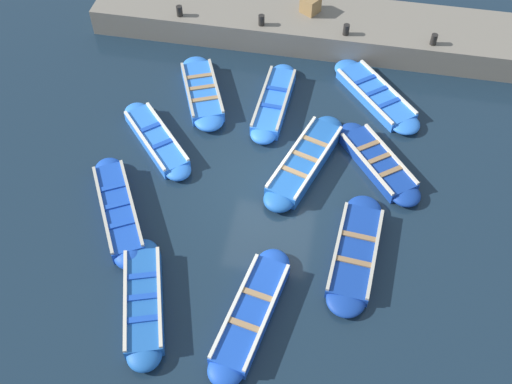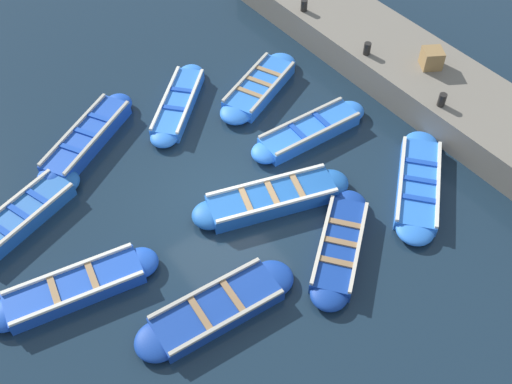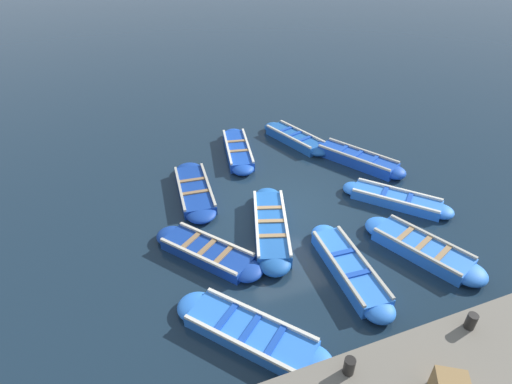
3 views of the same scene
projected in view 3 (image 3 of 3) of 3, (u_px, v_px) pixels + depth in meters
name	position (u px, v px, depth m)	size (l,w,h in m)	color
ground_plane	(284.00, 210.00, 12.46)	(120.00, 120.00, 0.00)	#162838
boat_outer_left	(422.00, 249.00, 10.73)	(3.49, 2.15, 0.41)	blue
boat_near_quay	(357.00, 159.00, 14.76)	(3.62, 2.48, 0.46)	#1947B7
boat_mid_row	(250.00, 333.00, 8.56)	(3.44, 3.09, 0.35)	blue
boat_drifting	(207.00, 252.00, 10.65)	(3.16, 2.71, 0.37)	navy
boat_far_corner	(349.00, 268.00, 10.12)	(3.58, 0.95, 0.42)	blue
boat_centre	(271.00, 227.00, 11.48)	(3.97, 2.01, 0.45)	#1E59AD
boat_alongside	(396.00, 199.00, 12.67)	(3.06, 2.85, 0.37)	blue
boat_tucked	(295.00, 138.00, 16.23)	(3.51, 1.82, 0.42)	#1E59AD
boat_end_of_row	(194.00, 190.00, 13.14)	(3.71, 1.22, 0.36)	navy
boat_bow_out	(238.00, 150.00, 15.39)	(3.76, 1.48, 0.41)	#1947B7
bollard_mid_north	(349.00, 366.00, 6.94)	(0.20, 0.20, 0.35)	black
bollard_mid_south	(471.00, 321.00, 7.72)	(0.20, 0.20, 0.35)	black
buoy_orange_near	(270.00, 199.00, 12.73)	(0.25, 0.25, 0.25)	#EAB214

